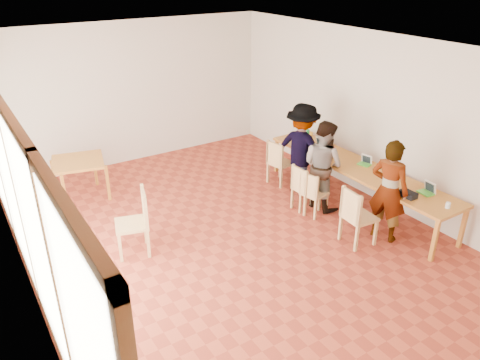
# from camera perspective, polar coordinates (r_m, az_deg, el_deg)

# --- Properties ---
(ground) EXTENTS (8.00, 8.00, 0.00)m
(ground) POSITION_cam_1_polar(r_m,az_deg,el_deg) (7.63, -0.77, -7.12)
(ground) COLOR #A84128
(ground) RESTS_ON ground
(wall_back) EXTENTS (6.00, 0.10, 3.00)m
(wall_back) POSITION_cam_1_polar(r_m,az_deg,el_deg) (10.39, -12.78, 10.29)
(wall_back) COLOR beige
(wall_back) RESTS_ON ground
(wall_right) EXTENTS (0.10, 8.00, 3.00)m
(wall_right) POSITION_cam_1_polar(r_m,az_deg,el_deg) (8.80, 16.12, 7.21)
(wall_right) COLOR beige
(wall_right) RESTS_ON ground
(window_wall) EXTENTS (0.10, 8.00, 3.00)m
(window_wall) POSITION_cam_1_polar(r_m,az_deg,el_deg) (6.07, -25.32, -2.61)
(window_wall) COLOR white
(window_wall) RESTS_ON ground
(ceiling) EXTENTS (6.00, 8.00, 0.04)m
(ceiling) POSITION_cam_1_polar(r_m,az_deg,el_deg) (6.52, -0.93, 15.86)
(ceiling) COLOR white
(ceiling) RESTS_ON wall_back
(communal_table) EXTENTS (0.80, 4.00, 0.75)m
(communal_table) POSITION_cam_1_polar(r_m,az_deg,el_deg) (8.61, 14.12, 1.36)
(communal_table) COLOR #B57028
(communal_table) RESTS_ON ground
(side_table) EXTENTS (0.90, 0.90, 0.75)m
(side_table) POSITION_cam_1_polar(r_m,az_deg,el_deg) (9.10, -19.14, 1.79)
(side_table) COLOR #B57028
(side_table) RESTS_ON ground
(chair_near) EXTENTS (0.48, 0.48, 0.51)m
(chair_near) POSITION_cam_1_polar(r_m,az_deg,el_deg) (7.40, 13.86, -3.73)
(chair_near) COLOR #DBB26D
(chair_near) RESTS_ON ground
(chair_mid) EXTENTS (0.45, 0.45, 0.44)m
(chair_mid) POSITION_cam_1_polar(r_m,az_deg,el_deg) (8.15, 8.72, -1.13)
(chair_mid) COLOR #DBB26D
(chair_mid) RESTS_ON ground
(chair_far) EXTENTS (0.41, 0.41, 0.46)m
(chair_far) POSITION_cam_1_polar(r_m,az_deg,el_deg) (8.25, 7.68, -0.50)
(chair_far) COLOR #DBB26D
(chair_far) RESTS_ON ground
(chair_empty) EXTENTS (0.49, 0.49, 0.48)m
(chair_empty) POSITION_cam_1_polar(r_m,az_deg,el_deg) (9.20, 4.64, 2.65)
(chair_empty) COLOR #DBB26D
(chair_empty) RESTS_ON ground
(chair_spare) EXTENTS (0.59, 0.59, 0.55)m
(chair_spare) POSITION_cam_1_polar(r_m,az_deg,el_deg) (7.16, -12.31, -4.22)
(chair_spare) COLOR #DBB26D
(chair_spare) RESTS_ON ground
(person_near) EXTENTS (0.57, 0.70, 1.68)m
(person_near) POSITION_cam_1_polar(r_m,az_deg,el_deg) (7.61, 17.67, -1.26)
(person_near) COLOR gray
(person_near) RESTS_ON ground
(person_mid) EXTENTS (0.70, 0.85, 1.62)m
(person_mid) POSITION_cam_1_polar(r_m,az_deg,el_deg) (8.36, 10.07, 1.82)
(person_mid) COLOR gray
(person_mid) RESTS_ON ground
(person_far) EXTENTS (1.01, 1.28, 1.74)m
(person_far) POSITION_cam_1_polar(r_m,az_deg,el_deg) (8.85, 7.55, 3.77)
(person_far) COLOR gray
(person_far) RESTS_ON ground
(laptop_near) EXTENTS (0.22, 0.25, 0.19)m
(laptop_near) POSITION_cam_1_polar(r_m,az_deg,el_deg) (7.93, 21.92, -1.14)
(laptop_near) COLOR green
(laptop_near) RESTS_ON communal_table
(laptop_mid) EXTENTS (0.23, 0.25, 0.18)m
(laptop_mid) POSITION_cam_1_polar(r_m,az_deg,el_deg) (8.69, 15.04, 2.15)
(laptop_mid) COLOR green
(laptop_mid) RESTS_ON communal_table
(laptop_far) EXTENTS (0.19, 0.22, 0.18)m
(laptop_far) POSITION_cam_1_polar(r_m,az_deg,el_deg) (9.36, 9.50, 4.38)
(laptop_far) COLOR green
(laptop_far) RESTS_ON communal_table
(yellow_mug) EXTENTS (0.11, 0.11, 0.09)m
(yellow_mug) POSITION_cam_1_polar(r_m,az_deg,el_deg) (9.87, 8.56, 5.55)
(yellow_mug) COLOR yellow
(yellow_mug) RESTS_ON communal_table
(green_bottle) EXTENTS (0.07, 0.07, 0.28)m
(green_bottle) POSITION_cam_1_polar(r_m,az_deg,el_deg) (9.45, 8.24, 5.28)
(green_bottle) COLOR #1C7D30
(green_bottle) RESTS_ON communal_table
(clear_glass) EXTENTS (0.07, 0.07, 0.09)m
(clear_glass) POSITION_cam_1_polar(r_m,az_deg,el_deg) (7.58, 24.01, -2.83)
(clear_glass) COLOR silver
(clear_glass) RESTS_ON communal_table
(condiment_cup) EXTENTS (0.08, 0.08, 0.06)m
(condiment_cup) POSITION_cam_1_polar(r_m,az_deg,el_deg) (9.94, 8.14, 5.64)
(condiment_cup) COLOR white
(condiment_cup) RESTS_ON communal_table
(pink_phone) EXTENTS (0.05, 0.10, 0.01)m
(pink_phone) POSITION_cam_1_polar(r_m,az_deg,el_deg) (9.37, 11.22, 4.01)
(pink_phone) COLOR #C53F4C
(pink_phone) RESTS_ON communal_table
(black_pouch) EXTENTS (0.16, 0.26, 0.09)m
(black_pouch) POSITION_cam_1_polar(r_m,az_deg,el_deg) (7.70, 19.80, -1.64)
(black_pouch) COLOR black
(black_pouch) RESTS_ON communal_table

